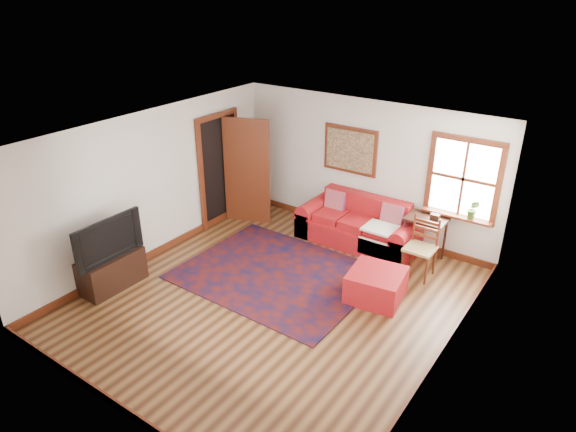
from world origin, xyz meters
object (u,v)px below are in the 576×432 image
Objects in this scene: red_leather_sofa at (359,228)px; red_ottoman at (376,285)px; side_table at (426,225)px; ladder_back_chair at (422,245)px; media_cabinet at (112,271)px.

red_leather_sofa reaches higher than red_ottoman.
red_ottoman is 0.99× the size of side_table.
red_leather_sofa is at bearing 117.97° from red_ottoman.
red_leather_sofa is 1.40m from ladder_back_chair.
red_ottoman is at bearing -53.90° from red_leather_sofa.
red_leather_sofa is 2.18× the size of ladder_back_chair.
red_leather_sofa is 1.25m from side_table.
side_table is 0.79× the size of media_cabinet.
red_leather_sofa reaches higher than media_cabinet.
red_leather_sofa is 2.73× the size of side_table.
red_ottoman is 1.10m from ladder_back_chair.
ladder_back_chair reaches higher than red_leather_sofa.
side_table is (1.19, 0.06, 0.38)m from red_leather_sofa.
red_ottoman is 0.79× the size of ladder_back_chair.
red_ottoman is 1.57m from side_table.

